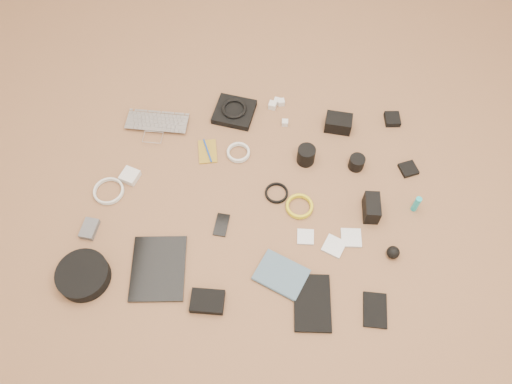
# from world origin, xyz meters

# --- Properties ---
(laptop) EXTENTS (0.29, 0.21, 0.02)m
(laptop) POSITION_xyz_m (-0.46, 0.33, 0.01)
(laptop) COLOR #B4B4B9
(laptop) RESTS_ON ground
(headphone_pouch) EXTENTS (0.21, 0.20, 0.03)m
(headphone_pouch) POSITION_xyz_m (-0.11, 0.45, 0.02)
(headphone_pouch) COLOR black
(headphone_pouch) RESTS_ON ground
(headphones) EXTENTS (0.14, 0.14, 0.01)m
(headphones) POSITION_xyz_m (-0.11, 0.45, 0.04)
(headphones) COLOR black
(headphones) RESTS_ON headphone_pouch
(charger_a) EXTENTS (0.04, 0.04, 0.03)m
(charger_a) POSITION_xyz_m (0.07, 0.51, 0.02)
(charger_a) COLOR silver
(charger_a) RESTS_ON ground
(charger_b) EXTENTS (0.03, 0.03, 0.03)m
(charger_b) POSITION_xyz_m (0.09, 0.54, 0.01)
(charger_b) COLOR silver
(charger_b) RESTS_ON ground
(charger_c) EXTENTS (0.04, 0.04, 0.03)m
(charger_c) POSITION_xyz_m (0.11, 0.53, 0.01)
(charger_c) COLOR silver
(charger_c) RESTS_ON ground
(charger_d) EXTENTS (0.03, 0.03, 0.03)m
(charger_d) POSITION_xyz_m (0.14, 0.41, 0.01)
(charger_d) COLOR silver
(charger_d) RESTS_ON ground
(dslr_camera) EXTENTS (0.13, 0.09, 0.07)m
(dslr_camera) POSITION_xyz_m (0.38, 0.41, 0.03)
(dslr_camera) COLOR black
(dslr_camera) RESTS_ON ground
(lens_pouch) EXTENTS (0.07, 0.08, 0.03)m
(lens_pouch) POSITION_xyz_m (0.63, 0.47, 0.01)
(lens_pouch) COLOR black
(lens_pouch) RESTS_ON ground
(notebook_olive) EXTENTS (0.10, 0.14, 0.01)m
(notebook_olive) POSITION_xyz_m (-0.21, 0.23, 0.00)
(notebook_olive) COLOR olive
(notebook_olive) RESTS_ON ground
(pen_blue) EXTENTS (0.06, 0.12, 0.01)m
(pen_blue) POSITION_xyz_m (-0.21, 0.23, 0.01)
(pen_blue) COLOR #133AA0
(pen_blue) RESTS_ON notebook_olive
(cable_white_a) EXTENTS (0.11, 0.11, 0.01)m
(cable_white_a) POSITION_xyz_m (-0.07, 0.23, 0.01)
(cable_white_a) COLOR silver
(cable_white_a) RESTS_ON ground
(lens_a) EXTENTS (0.10, 0.10, 0.08)m
(lens_a) POSITION_xyz_m (0.24, 0.21, 0.04)
(lens_a) COLOR black
(lens_a) RESTS_ON ground
(lens_b) EXTENTS (0.09, 0.09, 0.06)m
(lens_b) POSITION_xyz_m (0.46, 0.20, 0.03)
(lens_b) COLOR black
(lens_b) RESTS_ON ground
(card_reader) EXTENTS (0.09, 0.09, 0.02)m
(card_reader) POSITION_xyz_m (0.69, 0.20, 0.01)
(card_reader) COLOR black
(card_reader) RESTS_ON ground
(power_brick) EXTENTS (0.09, 0.09, 0.03)m
(power_brick) POSITION_xyz_m (-0.52, 0.06, 0.02)
(power_brick) COLOR silver
(power_brick) RESTS_ON ground
(cable_white_b) EXTENTS (0.16, 0.16, 0.01)m
(cable_white_b) POSITION_xyz_m (-0.60, -0.02, 0.01)
(cable_white_b) COLOR silver
(cable_white_b) RESTS_ON ground
(cable_black) EXTENTS (0.13, 0.13, 0.01)m
(cable_black) POSITION_xyz_m (0.12, 0.03, 0.00)
(cable_black) COLOR black
(cable_black) RESTS_ON ground
(cable_yellow) EXTENTS (0.15, 0.15, 0.01)m
(cable_yellow) POSITION_xyz_m (0.22, -0.03, 0.01)
(cable_yellow) COLOR gold
(cable_yellow) RESTS_ON ground
(flash) EXTENTS (0.06, 0.11, 0.08)m
(flash) POSITION_xyz_m (0.51, -0.03, 0.04)
(flash) COLOR black
(flash) RESTS_ON ground
(lens_cleaner) EXTENTS (0.03, 0.03, 0.09)m
(lens_cleaner) POSITION_xyz_m (0.70, 0.00, 0.04)
(lens_cleaner) COLOR #1BABB3
(lens_cleaner) RESTS_ON ground
(battery_charger) EXTENTS (0.07, 0.10, 0.03)m
(battery_charger) POSITION_xyz_m (-0.64, -0.20, 0.01)
(battery_charger) COLOR #515256
(battery_charger) RESTS_ON ground
(tablet) EXTENTS (0.23, 0.29, 0.01)m
(tablet) POSITION_xyz_m (-0.33, -0.35, 0.01)
(tablet) COLOR black
(tablet) RESTS_ON ground
(phone) EXTENTS (0.06, 0.11, 0.01)m
(phone) POSITION_xyz_m (-0.10, -0.14, 0.00)
(phone) COLOR black
(phone) RESTS_ON ground
(filter_case_left) EXTENTS (0.07, 0.07, 0.01)m
(filter_case_left) POSITION_xyz_m (0.25, -0.16, 0.00)
(filter_case_left) COLOR silver
(filter_case_left) RESTS_ON ground
(filter_case_mid) EXTENTS (0.11, 0.11, 0.01)m
(filter_case_mid) POSITION_xyz_m (0.36, -0.20, 0.01)
(filter_case_mid) COLOR silver
(filter_case_mid) RESTS_ON ground
(filter_case_right) EXTENTS (0.09, 0.09, 0.01)m
(filter_case_right) POSITION_xyz_m (0.43, -0.15, 0.01)
(filter_case_right) COLOR silver
(filter_case_right) RESTS_ON ground
(air_blower) EXTENTS (0.07, 0.07, 0.05)m
(air_blower) POSITION_xyz_m (0.60, -0.21, 0.03)
(air_blower) COLOR black
(air_blower) RESTS_ON ground
(headphone_case) EXTENTS (0.25, 0.25, 0.06)m
(headphone_case) POSITION_xyz_m (-0.61, -0.41, 0.03)
(headphone_case) COLOR black
(headphone_case) RESTS_ON ground
(drive_case) EXTENTS (0.13, 0.09, 0.03)m
(drive_case) POSITION_xyz_m (-0.12, -0.47, 0.02)
(drive_case) COLOR black
(drive_case) RESTS_ON ground
(paperback) EXTENTS (0.23, 0.21, 0.02)m
(paperback) POSITION_xyz_m (0.13, -0.40, 0.01)
(paperback) COLOR #445E73
(paperback) RESTS_ON ground
(notebook_black_a) EXTENTS (0.15, 0.23, 0.02)m
(notebook_black_a) POSITION_xyz_m (0.28, -0.44, 0.01)
(notebook_black_a) COLOR black
(notebook_black_a) RESTS_ON ground
(notebook_black_b) EXTENTS (0.09, 0.14, 0.01)m
(notebook_black_b) POSITION_xyz_m (0.52, -0.45, 0.01)
(notebook_black_b) COLOR black
(notebook_black_b) RESTS_ON ground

